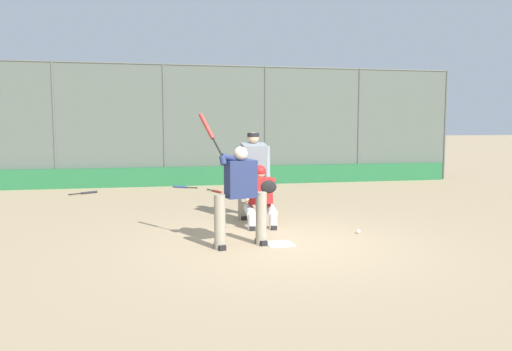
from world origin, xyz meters
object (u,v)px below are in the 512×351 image
Objects in this scene: umpire_home at (253,173)px; spare_bat_by_padding at (182,187)px; catcher_behind_plate at (261,196)px; spare_bat_near_backstop at (87,193)px; batter_at_plate at (240,193)px; baseball_loose at (358,232)px; spare_bat_third_base_side at (216,191)px; fielding_glove_on_dirt at (234,194)px.

umpire_home is 2.46× the size of spare_bat_by_padding.
spare_bat_near_backstop is (3.89, -5.64, -0.59)m from catcher_behind_plate.
batter_at_plate is 29.13× the size of baseball_loose.
spare_bat_by_padding is 1.53m from spare_bat_third_base_side.
fielding_glove_on_dirt is at bearing -97.90° from umpire_home.
catcher_behind_plate is at bearing 136.36° from spare_bat_by_padding.
baseball_loose is at bearing 147.02° from spare_bat_by_padding.
catcher_behind_plate is at bearing -19.78° from spare_bat_third_base_side.
umpire_home reaches higher than fielding_glove_on_dirt.
spare_bat_third_base_side is at bearing -40.03° from spare_bat_near_backstop.
spare_bat_near_backstop is at bearing -53.74° from catcher_behind_plate.
fielding_glove_on_dirt is (-0.40, 0.80, 0.02)m from spare_bat_third_base_side.
batter_at_plate is at bearing 81.90° from fielding_glove_on_dirt.
catcher_behind_plate reaches higher than spare_bat_by_padding.
spare_bat_third_base_side is (-0.43, -6.63, -0.85)m from batter_at_plate.
spare_bat_by_padding is (0.50, -7.85, -0.85)m from batter_at_plate.
fielding_glove_on_dirt is at bearing 159.54° from spare_bat_by_padding.
spare_bat_third_base_side is 6.37m from baseball_loose.
spare_bat_near_backstop is at bearing -49.72° from baseball_loose.
umpire_home is at bearing -89.87° from catcher_behind_plate.
spare_bat_third_base_side is 10.85× the size of baseball_loose.
batter_at_plate is 1.19× the size of umpire_home.
catcher_behind_plate is 1.94m from baseball_loose.
umpire_home is at bearing 87.44° from fielding_glove_on_dirt.
spare_bat_near_backstop is 4.25m from fielding_glove_on_dirt.
catcher_behind_plate reaches higher than spare_bat_third_base_side.
batter_at_plate is 2.93× the size of spare_bat_near_backstop.
catcher_behind_plate is 5.26m from spare_bat_third_base_side.
fielding_glove_on_dirt is (-0.16, -3.53, -0.93)m from umpire_home.
spare_bat_near_backstop is (3.25, -7.05, -0.85)m from batter_at_plate.
catcher_behind_plate is 6.57m from spare_bat_by_padding.
catcher_behind_plate is 0.95m from umpire_home.
spare_bat_near_backstop is 1.00× the size of spare_bat_by_padding.
spare_bat_third_base_side is (0.22, -5.22, -0.59)m from catcher_behind_plate.
umpire_home reaches higher than catcher_behind_plate.
fielding_glove_on_dirt is at bearing -90.73° from catcher_behind_plate.
fielding_glove_on_dirt is (-0.18, -4.42, -0.57)m from catcher_behind_plate.
catcher_behind_plate is at bearing -128.09° from batter_at_plate.
spare_bat_by_padding is (-2.75, -0.80, 0.00)m from spare_bat_near_backstop.
spare_bat_third_base_side is 0.90m from fielding_glove_on_dirt.
batter_at_plate is 2.49m from baseball_loose.
spare_bat_near_backstop and spare_bat_by_padding have the same top height.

